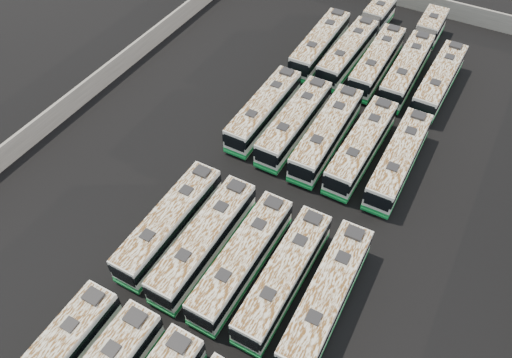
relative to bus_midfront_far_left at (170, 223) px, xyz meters
name	(u,v)px	position (x,y,z in m)	size (l,w,h in m)	color
ground	(270,200)	(5.01, 6.93, -1.61)	(140.00, 140.00, 0.00)	black
perimeter_wall	(270,191)	(5.01, 6.93, -0.51)	(45.20, 73.20, 2.20)	slate
bus_midfront_far_left	(170,223)	(0.00, 0.00, 0.00)	(2.39, 11.18, 3.15)	silver
bus_midfront_left	(204,241)	(3.23, -0.13, 0.03)	(2.44, 11.36, 3.20)	silver
bus_midfront_center	(242,259)	(6.50, -0.15, 0.01)	(2.46, 11.29, 3.17)	silver
bus_midfront_right	(284,276)	(9.75, 0.07, 0.00)	(2.40, 11.16, 3.14)	silver
bus_midfront_far_right	(327,297)	(13.02, 0.05, 0.05)	(2.67, 11.56, 3.24)	silver
bus_midback_far_left	(264,110)	(-0.05, 15.23, -0.01)	(2.36, 11.12, 3.13)	silver
bus_midback_left	(295,122)	(3.26, 15.02, 0.02)	(2.45, 11.30, 3.18)	silver
bus_midback_center	(327,134)	(6.47, 15.01, 0.06)	(2.63, 11.61, 3.26)	silver
bus_midback_right	(361,146)	(9.77, 15.04, 0.03)	(2.58, 11.43, 3.21)	silver
bus_midback_far_right	(399,160)	(13.16, 15.04, 0.01)	(2.45, 11.28, 3.17)	silver
bus_back_far_left	(320,44)	(0.03, 27.90, 0.03)	(2.60, 11.40, 3.20)	silver
bus_back_left	(358,39)	(3.33, 30.90, 0.00)	(2.73, 17.47, 3.16)	silver
bus_back_center	(377,62)	(6.57, 27.83, 0.02)	(2.52, 11.32, 3.18)	silver
bus_back_right	(415,55)	(9.71, 30.94, 0.03)	(2.65, 17.75, 3.21)	silver
bus_back_far_right	(439,81)	(13.16, 27.76, 0.01)	(2.61, 11.32, 3.18)	silver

